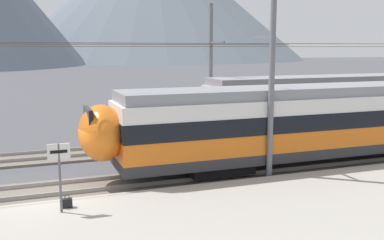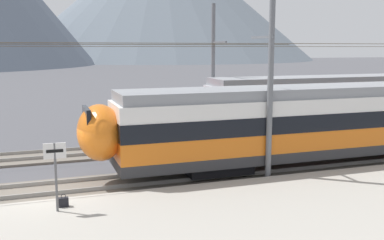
% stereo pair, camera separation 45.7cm
% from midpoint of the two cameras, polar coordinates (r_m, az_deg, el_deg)
% --- Properties ---
extents(ground_plane, '(400.00, 400.00, 0.00)m').
position_cam_midpoint_polar(ground_plane, '(17.64, -16.79, -9.74)').
color(ground_plane, '#4C4C51').
extents(track_near, '(120.00, 3.00, 0.28)m').
position_cam_midpoint_polar(track_near, '(18.51, -16.93, -8.63)').
color(track_near, '#6B6359').
rests_on(track_near, ground).
extents(track_far, '(120.00, 3.00, 0.28)m').
position_cam_midpoint_polar(track_far, '(24.29, -17.49, -4.43)').
color(track_far, '#6B6359').
rests_on(track_far, ground).
extents(train_near_platform, '(24.29, 2.96, 4.27)m').
position_cam_midpoint_polar(train_near_platform, '(22.68, 18.85, 0.11)').
color(train_near_platform, '#2D2D30').
rests_on(train_near_platform, track_near).
extents(train_far_track, '(23.79, 2.87, 4.27)m').
position_cam_midpoint_polar(train_far_track, '(31.26, 21.35, 2.34)').
color(train_far_track, '#2D2D30').
rests_on(train_far_track, track_far).
extents(catenary_mast_mid, '(47.26, 1.86, 7.64)m').
position_cam_midpoint_polar(catenary_mast_mid, '(18.69, 10.43, 4.16)').
color(catenary_mast_mid, slate).
rests_on(catenary_mast_mid, ground).
extents(catenary_mast_far_side, '(47.26, 2.11, 8.22)m').
position_cam_midpoint_polar(catenary_mast_far_side, '(27.39, 3.27, 6.36)').
color(catenary_mast_far_side, slate).
rests_on(catenary_mast_far_side, ground).
extents(platform_sign, '(0.70, 0.08, 2.26)m').
position_cam_midpoint_polar(platform_sign, '(14.91, -16.15, -5.10)').
color(platform_sign, '#59595B').
rests_on(platform_sign, platform_slab).
extents(handbag_near_sign, '(0.32, 0.18, 0.44)m').
position_cam_midpoint_polar(handbag_near_sign, '(15.70, -15.20, -10.02)').
color(handbag_near_sign, black).
rests_on(handbag_near_sign, platform_slab).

